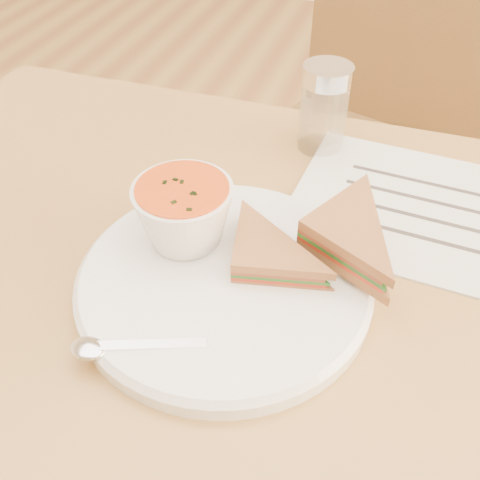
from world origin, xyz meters
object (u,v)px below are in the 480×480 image
at_px(chair_far, 350,158).
at_px(dining_table, 232,439).
at_px(soup_bowl, 184,216).
at_px(condiment_shaker, 324,108).
at_px(plate, 224,281).

bearing_deg(chair_far, dining_table, 102.56).
bearing_deg(soup_bowl, condiment_shaker, 70.04).
distance_m(dining_table, plate, 0.38).
bearing_deg(condiment_shaker, chair_far, 87.91).
height_order(chair_far, condiment_shaker, chair_far).
distance_m(plate, condiment_shaker, 0.29).
bearing_deg(soup_bowl, dining_table, -11.96).
height_order(dining_table, chair_far, chair_far).
bearing_deg(plate, dining_table, 101.04).
xyz_separation_m(chair_far, condiment_shaker, (-0.01, -0.37, 0.31)).
relative_size(dining_table, chair_far, 1.01).
bearing_deg(chair_far, condiment_shaker, 105.42).
distance_m(dining_table, chair_far, 0.64).
bearing_deg(soup_bowl, plate, -32.38).
bearing_deg(chair_far, soup_bowl, 97.93).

